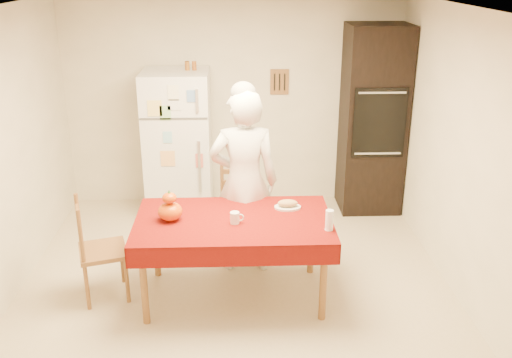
{
  "coord_description": "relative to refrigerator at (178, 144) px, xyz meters",
  "views": [
    {
      "loc": [
        0.02,
        -4.49,
        2.85
      ],
      "look_at": [
        0.19,
        0.2,
        1.05
      ],
      "focal_mm": 40.0,
      "sensor_mm": 36.0,
      "label": 1
    }
  ],
  "objects": [
    {
      "name": "floor",
      "position": [
        0.65,
        -1.88,
        -0.85
      ],
      "size": [
        4.5,
        4.5,
        0.0
      ],
      "primitive_type": "plane",
      "color": "#BEAF89",
      "rests_on": "ground"
    },
    {
      "name": "room_shell",
      "position": [
        0.65,
        -1.88,
        0.77
      ],
      "size": [
        4.02,
        4.52,
        2.51
      ],
      "color": "beige",
      "rests_on": "ground"
    },
    {
      "name": "bread_loaf",
      "position": [
        1.13,
        -1.68,
        -0.04
      ],
      "size": [
        0.18,
        0.1,
        0.06
      ],
      "primitive_type": "ellipsoid",
      "color": "#A07B4F",
      "rests_on": "bread_plate"
    },
    {
      "name": "coffee_mug",
      "position": [
        0.65,
        -1.98,
        -0.04
      ],
      "size": [
        0.08,
        0.08,
        0.1
      ],
      "primitive_type": "cylinder",
      "color": "silver",
      "rests_on": "dining_table"
    },
    {
      "name": "dining_table",
      "position": [
        0.64,
        -1.9,
        -0.16
      ],
      "size": [
        1.7,
        1.0,
        0.76
      ],
      "color": "brown",
      "rests_on": "floor"
    },
    {
      "name": "wine_glass",
      "position": [
        1.43,
        -2.13,
        -0.0
      ],
      "size": [
        0.07,
        0.07,
        0.18
      ],
      "primitive_type": "cylinder",
      "color": "white",
      "rests_on": "dining_table"
    },
    {
      "name": "spice_jar_right",
      "position": [
        0.22,
        0.05,
        0.9
      ],
      "size": [
        0.05,
        0.05,
        0.1
      ],
      "primitive_type": "cylinder",
      "color": "brown",
      "rests_on": "refrigerator"
    },
    {
      "name": "chair_far",
      "position": [
        0.69,
        -1.04,
        -0.34
      ],
      "size": [
        0.46,
        0.45,
        0.95
      ],
      "rotation": [
        0.0,
        0.0,
        -0.11
      ],
      "color": "brown",
      "rests_on": "floor"
    },
    {
      "name": "pumpkin_lower",
      "position": [
        0.1,
        -1.89,
        -0.01
      ],
      "size": [
        0.21,
        0.21,
        0.16
      ],
      "primitive_type": "ellipsoid",
      "color": "#E53505",
      "rests_on": "dining_table"
    },
    {
      "name": "refrigerator",
      "position": [
        0.0,
        0.0,
        0.0
      ],
      "size": [
        0.75,
        0.74,
        1.7
      ],
      "color": "white",
      "rests_on": "floor"
    },
    {
      "name": "chair_left",
      "position": [
        -0.58,
        -1.87,
        -0.34
      ],
      "size": [
        0.5,
        0.52,
        0.95
      ],
      "rotation": [
        0.0,
        0.0,
        1.87
      ],
      "color": "brown",
      "rests_on": "floor"
    },
    {
      "name": "seated_woman",
      "position": [
        0.74,
        -1.38,
        0.05
      ],
      "size": [
        0.66,
        0.44,
        1.8
      ],
      "primitive_type": "imported",
      "rotation": [
        0.0,
        0.0,
        3.16
      ],
      "color": "silver",
      "rests_on": "floor"
    },
    {
      "name": "spice_jar_mid",
      "position": [
        0.14,
        0.05,
        0.9
      ],
      "size": [
        0.05,
        0.05,
        0.1
      ],
      "primitive_type": "cylinder",
      "color": "#965A1B",
      "rests_on": "refrigerator"
    },
    {
      "name": "oven_cabinet",
      "position": [
        2.28,
        0.05,
        0.25
      ],
      "size": [
        0.7,
        0.62,
        2.2
      ],
      "color": "black",
      "rests_on": "floor"
    },
    {
      "name": "bread_plate",
      "position": [
        1.13,
        -1.68,
        -0.08
      ],
      "size": [
        0.24,
        0.24,
        0.02
      ],
      "primitive_type": "cylinder",
      "color": "silver",
      "rests_on": "dining_table"
    },
    {
      "name": "spice_jar_left",
      "position": [
        0.14,
        0.05,
        0.9
      ],
      "size": [
        0.05,
        0.05,
        0.1
      ],
      "primitive_type": "cylinder",
      "color": "brown",
      "rests_on": "refrigerator"
    },
    {
      "name": "pumpkin_upper",
      "position": [
        0.1,
        -1.89,
        0.12
      ],
      "size": [
        0.12,
        0.12,
        0.09
      ],
      "primitive_type": "ellipsoid",
      "color": "#DA4505",
      "rests_on": "pumpkin_lower"
    }
  ]
}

